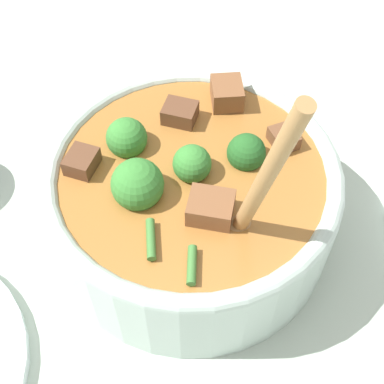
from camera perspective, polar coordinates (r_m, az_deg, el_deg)
The scene contains 2 objects.
ground_plane at distance 0.53m, azimuth 0.00°, elevation -4.09°, with size 4.00×4.00×0.00m, color #ADBCAD.
stew_bowl at distance 0.48m, azimuth -0.03°, elevation -0.45°, with size 0.26×0.26×0.25m.
Camera 1 is at (0.09, 0.27, 0.44)m, focal length 50.00 mm.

